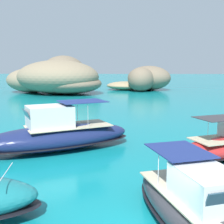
% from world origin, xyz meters
% --- Properties ---
extents(islet_large, '(26.60, 24.18, 8.16)m').
position_xyz_m(islet_large, '(-15.03, 54.48, 3.29)').
color(islet_large, '#756651').
rests_on(islet_large, ground).
extents(islet_small, '(17.92, 15.41, 5.90)m').
position_xyz_m(islet_small, '(4.40, 61.50, 2.61)').
color(islet_small, '#756651').
rests_on(islet_small, ground).
extents(motorboat_charcoal, '(5.01, 8.95, 2.69)m').
position_xyz_m(motorboat_charcoal, '(1.50, 0.31, 0.86)').
color(motorboat_charcoal, '#2D2D33').
rests_on(motorboat_charcoal, ground).
extents(motorboat_navy, '(11.23, 7.92, 3.42)m').
position_xyz_m(motorboat_navy, '(-5.75, 10.63, 1.09)').
color(motorboat_navy, navy).
rests_on(motorboat_navy, ground).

